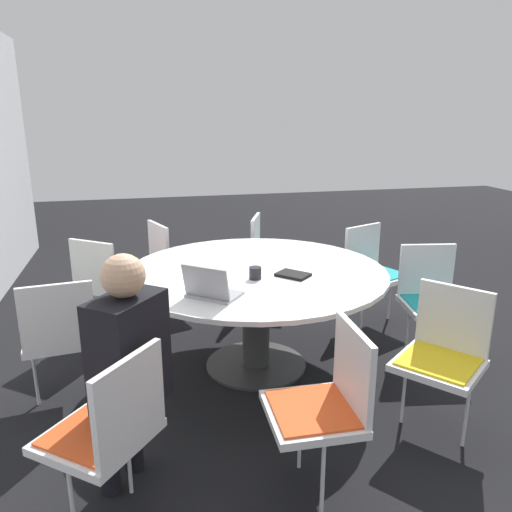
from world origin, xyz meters
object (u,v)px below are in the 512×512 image
(chair_5, at_px, (269,252))
(coffee_cup, at_px, (255,273))
(chair_1, at_px, (326,398))
(chair_3, at_px, (431,294))
(chair_2, at_px, (444,349))
(chair_6, at_px, (173,259))
(chair_0, at_px, (109,425))
(chair_8, at_px, (60,331))
(laptop, at_px, (211,289))
(spiral_notebook, at_px, (293,275))
(chair_7, at_px, (105,279))
(person_0, at_px, (127,357))
(chair_4, at_px, (372,267))

(chair_5, xyz_separation_m, coffee_cup, (-1.44, 0.47, 0.27))
(chair_1, bearing_deg, chair_3, -46.14)
(chair_5, distance_m, coffee_cup, 1.54)
(chair_2, xyz_separation_m, chair_6, (2.20, 1.37, 0.00))
(chair_0, bearing_deg, chair_8, 56.24)
(chair_3, height_order, chair_8, same)
(chair_5, relative_size, laptop, 2.27)
(spiral_notebook, bearing_deg, chair_1, 170.95)
(chair_0, relative_size, spiral_notebook, 3.36)
(chair_3, height_order, chair_7, same)
(chair_1, height_order, coffee_cup, chair_1)
(chair_3, xyz_separation_m, person_0, (-0.91, 2.17, 0.19))
(chair_1, height_order, chair_2, same)
(coffee_cup, bearing_deg, chair_7, 47.40)
(chair_6, distance_m, chair_7, 0.74)
(chair_3, distance_m, chair_7, 2.55)
(chair_6, xyz_separation_m, chair_7, (-0.46, 0.57, 0.00))
(chair_4, bearing_deg, chair_7, -27.37)
(chair_7, xyz_separation_m, spiral_notebook, (-0.95, -1.29, 0.24))
(chair_1, bearing_deg, chair_7, 29.86)
(chair_3, bearing_deg, chair_1, 52.04)
(chair_0, xyz_separation_m, chair_4, (1.87, -2.14, 0.00))
(chair_3, relative_size, laptop, 2.27)
(chair_0, bearing_deg, chair_7, 42.16)
(chair_2, height_order, chair_7, same)
(chair_3, height_order, chair_4, same)
(spiral_notebook, bearing_deg, chair_6, 27.02)
(chair_7, bearing_deg, chair_6, 76.70)
(chair_1, bearing_deg, laptop, 28.46)
(chair_3, xyz_separation_m, coffee_cup, (-0.04, 1.36, 0.27))
(chair_6, distance_m, laptop, 1.72)
(chair_3, distance_m, chair_5, 1.66)
(chair_4, height_order, chair_5, same)
(chair_1, distance_m, laptop, 0.97)
(chair_4, bearing_deg, coffee_cup, 9.06)
(laptop, bearing_deg, chair_8, 23.00)
(chair_1, bearing_deg, chair_6, 13.60)
(chair_2, bearing_deg, chair_7, 9.99)
(person_0, relative_size, coffee_cup, 14.79)
(laptop, xyz_separation_m, coffee_cup, (0.29, -0.34, -0.01))
(person_0, height_order, spiral_notebook, person_0)
(laptop, bearing_deg, chair_0, 93.91)
(chair_1, relative_size, chair_2, 1.00)
(person_0, distance_m, coffee_cup, 1.19)
(spiral_notebook, bearing_deg, chair_0, 133.46)
(chair_4, distance_m, chair_8, 2.60)
(laptop, bearing_deg, chair_4, -107.34)
(laptop, bearing_deg, chair_5, -76.25)
(spiral_notebook, bearing_deg, chair_5, -8.09)
(chair_4, bearing_deg, laptop, 11.05)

